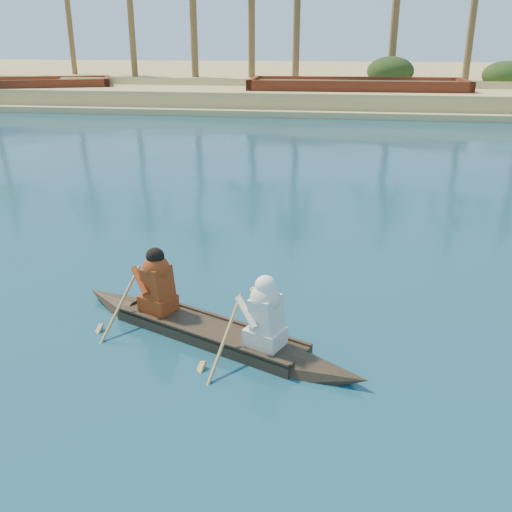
# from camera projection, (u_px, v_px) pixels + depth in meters

# --- Properties ---
(ground) EXTENTS (160.00, 160.00, 0.00)m
(ground) POSITION_uv_depth(u_px,v_px,m) (312.00, 253.00, 12.38)
(ground) COLOR #0C334E
(ground) RESTS_ON ground
(sandy_embankment) EXTENTS (150.00, 51.00, 1.50)m
(sandy_embankment) POSITION_uv_depth(u_px,v_px,m) (344.00, 80.00, 55.43)
(sandy_embankment) COLOR tan
(sandy_embankment) RESTS_ON ground
(shrub_cluster) EXTENTS (100.00, 6.00, 2.40)m
(shrub_cluster) POSITION_uv_depth(u_px,v_px,m) (341.00, 85.00, 41.00)
(shrub_cluster) COLOR #163312
(shrub_cluster) RESTS_ON ground
(canoe) EXTENTS (5.14, 2.83, 1.47)m
(canoe) POSITION_uv_depth(u_px,v_px,m) (208.00, 321.00, 8.79)
(canoe) COLOR #33281B
(canoe) RESTS_ON ground
(barge_left) EXTENTS (13.50, 8.79, 2.14)m
(barge_left) POSITION_uv_depth(u_px,v_px,m) (14.00, 95.00, 38.85)
(barge_left) COLOR maroon
(barge_left) RESTS_ON ground
(barge_mid) EXTENTS (13.83, 5.04, 2.28)m
(barge_mid) POSITION_uv_depth(u_px,v_px,m) (356.00, 97.00, 36.72)
(barge_mid) COLOR maroon
(barge_mid) RESTS_ON ground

